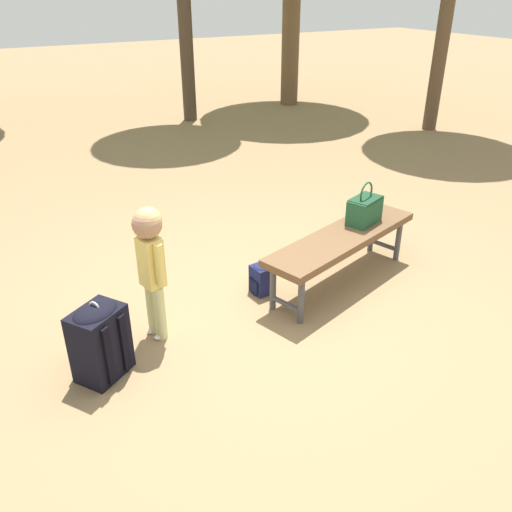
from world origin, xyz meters
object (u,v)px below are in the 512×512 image
object	(u,v)px
backpack_large	(99,339)
child_standing	(150,253)
park_bench	(342,241)
handbag	(365,209)
backpack_small	(260,278)

from	to	relation	value
backpack_large	child_standing	bearing A→B (deg)	-153.08
park_bench	handbag	bearing A→B (deg)	-160.72
child_standing	backpack_large	size ratio (longest dim) A/B	1.79
park_bench	handbag	world-z (taller)	handbag
backpack_large	backpack_small	size ratio (longest dim) A/B	2.01
handbag	backpack_small	xyz separation A→B (m)	(0.98, -0.08, -0.44)
park_bench	child_standing	distance (m)	1.64
backpack_large	park_bench	bearing A→B (deg)	-174.81
handbag	child_standing	distance (m)	1.92
park_bench	child_standing	xyz separation A→B (m)	(1.62, -0.05, 0.28)
backpack_large	backpack_small	distance (m)	1.45
park_bench	backpack_large	size ratio (longest dim) A/B	2.94
park_bench	backpack_large	xyz separation A→B (m)	(2.07, 0.19, -0.11)
backpack_large	backpack_small	xyz separation A→B (m)	(-1.40, -0.37, -0.14)
park_bench	backpack_small	size ratio (longest dim) A/B	5.91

